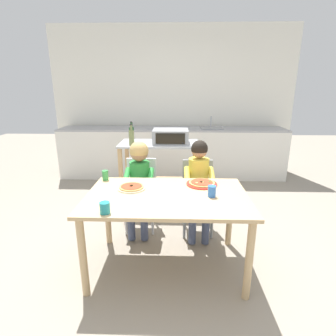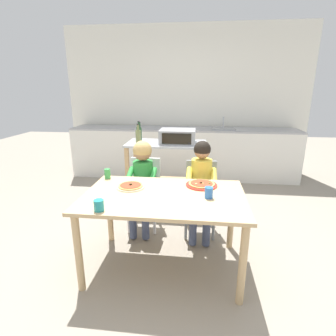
{
  "view_description": "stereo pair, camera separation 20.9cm",
  "coord_description": "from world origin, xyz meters",
  "px_view_note": "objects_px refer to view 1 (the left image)",
  "views": [
    {
      "loc": [
        0.08,
        -2.14,
        1.61
      ],
      "look_at": [
        0.0,
        0.3,
        0.87
      ],
      "focal_mm": 28.53,
      "sensor_mm": 36.0,
      "label": 1
    },
    {
      "loc": [
        0.28,
        -2.12,
        1.61
      ],
      "look_at": [
        0.0,
        0.3,
        0.87
      ],
      "focal_mm": 28.53,
      "sensor_mm": 36.0,
      "label": 2
    }
  ],
  "objects_px": {
    "bottle_squat_spirits": "(132,135)",
    "child_in_yellow_shirt": "(199,179)",
    "drinking_cup_blue": "(212,191)",
    "bottle_brown_beer": "(131,137)",
    "drinking_cup_teal": "(105,208)",
    "kitchen_island_cart": "(160,164)",
    "dining_chair_left": "(141,189)",
    "pizza_plate_red_rimmed": "(202,183)",
    "child_in_green_shirt": "(139,175)",
    "dining_table": "(167,204)",
    "drinking_cup_green": "(105,175)",
    "pizza_plate_cream": "(131,187)",
    "toaster_oven": "(170,136)",
    "dining_chair_right": "(197,191)",
    "bottle_dark_olive_oil": "(132,135)"
  },
  "relations": [
    {
      "from": "bottle_brown_beer",
      "to": "dining_table",
      "type": "distance_m",
      "value": 1.38
    },
    {
      "from": "toaster_oven",
      "to": "child_in_yellow_shirt",
      "type": "relative_size",
      "value": 0.44
    },
    {
      "from": "bottle_squat_spirits",
      "to": "child_in_green_shirt",
      "type": "xyz_separation_m",
      "value": [
        0.2,
        -0.82,
        -0.31
      ]
    },
    {
      "from": "toaster_oven",
      "to": "child_in_green_shirt",
      "type": "relative_size",
      "value": 0.46
    },
    {
      "from": "child_in_yellow_shirt",
      "to": "pizza_plate_red_rimmed",
      "type": "height_order",
      "value": "child_in_yellow_shirt"
    },
    {
      "from": "bottle_brown_beer",
      "to": "drinking_cup_blue",
      "type": "xyz_separation_m",
      "value": [
        0.88,
        -1.26,
        -0.23
      ]
    },
    {
      "from": "pizza_plate_cream",
      "to": "drinking_cup_teal",
      "type": "distance_m",
      "value": 0.51
    },
    {
      "from": "kitchen_island_cart",
      "to": "dining_chair_left",
      "type": "distance_m",
      "value": 0.7
    },
    {
      "from": "dining_chair_left",
      "to": "pizza_plate_red_rimmed",
      "type": "xyz_separation_m",
      "value": [
        0.65,
        -0.49,
        0.25
      ]
    },
    {
      "from": "pizza_plate_red_rimmed",
      "to": "dining_chair_right",
      "type": "bearing_deg",
      "value": 90.01
    },
    {
      "from": "child_in_yellow_shirt",
      "to": "drinking_cup_green",
      "type": "bearing_deg",
      "value": -167.46
    },
    {
      "from": "dining_table",
      "to": "drinking_cup_green",
      "type": "height_order",
      "value": "drinking_cup_green"
    },
    {
      "from": "dining_chair_left",
      "to": "drinking_cup_blue",
      "type": "height_order",
      "value": "dining_chair_left"
    },
    {
      "from": "toaster_oven",
      "to": "drinking_cup_blue",
      "type": "xyz_separation_m",
      "value": [
        0.38,
        -1.43,
        -0.21
      ]
    },
    {
      "from": "bottle_brown_beer",
      "to": "dining_table",
      "type": "bearing_deg",
      "value": -68.01
    },
    {
      "from": "bottle_dark_olive_oil",
      "to": "dining_table",
      "type": "height_order",
      "value": "bottle_dark_olive_oil"
    },
    {
      "from": "bottle_squat_spirits",
      "to": "child_in_yellow_shirt",
      "type": "bearing_deg",
      "value": -45.8
    },
    {
      "from": "pizza_plate_cream",
      "to": "drinking_cup_blue",
      "type": "bearing_deg",
      "value": -12.57
    },
    {
      "from": "dining_chair_right",
      "to": "pizza_plate_red_rimmed",
      "type": "xyz_separation_m",
      "value": [
        0.0,
        -0.44,
        0.25
      ]
    },
    {
      "from": "bottle_brown_beer",
      "to": "pizza_plate_red_rimmed",
      "type": "bearing_deg",
      "value": -49.87
    },
    {
      "from": "drinking_cup_green",
      "to": "drinking_cup_teal",
      "type": "distance_m",
      "value": 0.75
    },
    {
      "from": "toaster_oven",
      "to": "drinking_cup_teal",
      "type": "distance_m",
      "value": 1.84
    },
    {
      "from": "bottle_squat_spirits",
      "to": "child_in_yellow_shirt",
      "type": "relative_size",
      "value": 0.25
    },
    {
      "from": "pizza_plate_red_rimmed",
      "to": "drinking_cup_blue",
      "type": "relative_size",
      "value": 3.1
    },
    {
      "from": "bottle_squat_spirits",
      "to": "drinking_cup_green",
      "type": "relative_size",
      "value": 2.74
    },
    {
      "from": "dining_table",
      "to": "pizza_plate_red_rimmed",
      "type": "xyz_separation_m",
      "value": [
        0.32,
        0.26,
        0.1
      ]
    },
    {
      "from": "child_in_green_shirt",
      "to": "drinking_cup_blue",
      "type": "xyz_separation_m",
      "value": [
        0.71,
        -0.66,
        0.08
      ]
    },
    {
      "from": "pizza_plate_cream",
      "to": "pizza_plate_red_rimmed",
      "type": "relative_size",
      "value": 0.85
    },
    {
      "from": "kitchen_island_cart",
      "to": "dining_chair_right",
      "type": "height_order",
      "value": "kitchen_island_cart"
    },
    {
      "from": "dining_table",
      "to": "drinking_cup_teal",
      "type": "xyz_separation_m",
      "value": [
        -0.44,
        -0.37,
        0.13
      ]
    },
    {
      "from": "dining_table",
      "to": "pizza_plate_cream",
      "type": "xyz_separation_m",
      "value": [
        -0.33,
        0.13,
        0.1
      ]
    },
    {
      "from": "bottle_dark_olive_oil",
      "to": "dining_chair_right",
      "type": "height_order",
      "value": "bottle_dark_olive_oil"
    },
    {
      "from": "child_in_green_shirt",
      "to": "drinking_cup_blue",
      "type": "relative_size",
      "value": 10.85
    },
    {
      "from": "dining_chair_left",
      "to": "pizza_plate_red_rimmed",
      "type": "height_order",
      "value": "dining_chair_left"
    },
    {
      "from": "dining_table",
      "to": "dining_chair_left",
      "type": "bearing_deg",
      "value": 113.72
    },
    {
      "from": "bottle_dark_olive_oil",
      "to": "pizza_plate_red_rimmed",
      "type": "relative_size",
      "value": 0.99
    },
    {
      "from": "child_in_yellow_shirt",
      "to": "pizza_plate_red_rimmed",
      "type": "relative_size",
      "value": 3.59
    },
    {
      "from": "dining_chair_right",
      "to": "pizza_plate_red_rimmed",
      "type": "height_order",
      "value": "dining_chair_right"
    },
    {
      "from": "toaster_oven",
      "to": "drinking_cup_blue",
      "type": "height_order",
      "value": "toaster_oven"
    },
    {
      "from": "bottle_brown_beer",
      "to": "drinking_cup_teal",
      "type": "xyz_separation_m",
      "value": [
        0.06,
        -1.6,
        -0.23
      ]
    },
    {
      "from": "pizza_plate_red_rimmed",
      "to": "drinking_cup_teal",
      "type": "bearing_deg",
      "value": -140.73
    },
    {
      "from": "dining_table",
      "to": "pizza_plate_cream",
      "type": "relative_size",
      "value": 5.56
    },
    {
      "from": "child_in_yellow_shirt",
      "to": "drinking_cup_blue",
      "type": "xyz_separation_m",
      "value": [
        0.06,
        -0.6,
        0.1
      ]
    },
    {
      "from": "bottle_brown_beer",
      "to": "dining_chair_right",
      "type": "height_order",
      "value": "bottle_brown_beer"
    },
    {
      "from": "pizza_plate_red_rimmed",
      "to": "child_in_yellow_shirt",
      "type": "bearing_deg",
      "value": 90.01
    },
    {
      "from": "toaster_oven",
      "to": "bottle_squat_spirits",
      "type": "bearing_deg",
      "value": 175.16
    },
    {
      "from": "bottle_brown_beer",
      "to": "pizza_plate_red_rimmed",
      "type": "relative_size",
      "value": 0.93
    },
    {
      "from": "bottle_brown_beer",
      "to": "pizza_plate_cream",
      "type": "xyz_separation_m",
      "value": [
        0.17,
        -1.1,
        -0.26
      ]
    },
    {
      "from": "bottle_brown_beer",
      "to": "drinking_cup_green",
      "type": "bearing_deg",
      "value": -98.49
    },
    {
      "from": "pizza_plate_red_rimmed",
      "to": "drinking_cup_green",
      "type": "height_order",
      "value": "drinking_cup_green"
    }
  ]
}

